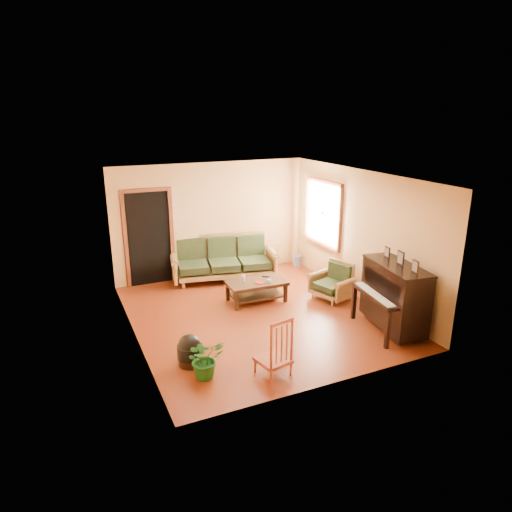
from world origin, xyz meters
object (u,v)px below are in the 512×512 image
piano (394,298)px  red_chair (273,345)px  footstool (190,353)px  potted_plant (205,358)px  armchair (332,281)px  ceramic_crock (297,260)px  coffee_table (256,291)px  sofa (224,259)px

piano → red_chair: (-2.54, -0.42, -0.14)m
footstool → potted_plant: (0.10, -0.43, 0.12)m
armchair → potted_plant: bearing=-169.6°
footstool → ceramic_crock: 5.03m
coffee_table → piano: (1.66, -2.11, 0.39)m
piano → footstool: size_ratio=3.55×
footstool → ceramic_crock: footstool is taller
footstool → ceramic_crock: size_ratio=1.41×
sofa → armchair: 2.52m
armchair → footstool: size_ratio=1.97×
sofa → coffee_table: size_ratio=1.96×
coffee_table → red_chair: bearing=-109.3°
armchair → piano: size_ratio=0.55×
piano → armchair: bearing=106.8°
red_chair → ceramic_crock: red_chair is taller
footstool → red_chair: bearing=-36.6°
potted_plant → red_chair: bearing=-20.0°
armchair → piano: 1.62m
potted_plant → coffee_table: bearing=50.5°
coffee_table → potted_plant: size_ratio=1.97×
piano → ceramic_crock: piano is taller
armchair → piano: bearing=-99.0°
armchair → footstool: armchair is taller
sofa → footstool: (-1.76, -3.20, -0.31)m
ceramic_crock → potted_plant: potted_plant is taller
red_chair → ceramic_crock: 4.95m
sofa → potted_plant: 3.99m
sofa → red_chair: size_ratio=2.48×
armchair → potted_plant: size_ratio=1.27×
ceramic_crock → potted_plant: 5.25m
red_chair → footstool: bearing=131.7°
armchair → red_chair: (-2.32, -2.01, 0.09)m
coffee_table → piano: size_ratio=0.86×
coffee_table → potted_plant: 2.84m
piano → potted_plant: size_ratio=2.28×
piano → potted_plant: 3.48m
red_chair → ceramic_crock: (2.71, 4.12, -0.33)m
piano → potted_plant: piano is taller
coffee_table → sofa: bearing=96.2°
coffee_table → ceramic_crock: bearing=41.1°
piano → footstool: bearing=-176.6°
armchair → ceramic_crock: size_ratio=2.77×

